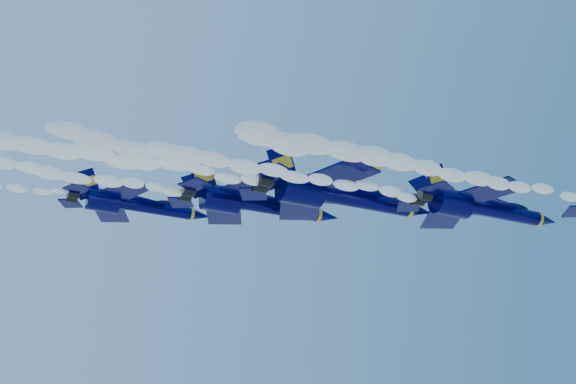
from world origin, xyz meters
name	(u,v)px	position (x,y,z in m)	size (l,w,h in m)	color
smoke_trail_jet_lead	(435,169)	(-4.45, -11.70, 151.49)	(32.56, 1.78, 1.60)	white
jet_second	(480,207)	(7.45, -2.29, 153.91)	(16.62, 13.63, 6.18)	#01003C
smoke_trail_jet_second	(252,167)	(-15.93, -2.29, 153.54)	(32.56, 1.72, 1.55)	white
jet_third	(337,195)	(-5.30, 2.69, 154.88)	(19.02, 15.60, 7.07)	#01003C
smoke_trail_jet_third	(73,151)	(-29.71, 2.69, 154.49)	(32.56, 1.97, 1.77)	white
jet_fourth	(253,203)	(-10.53, 11.19, 156.38)	(17.62, 14.46, 6.55)	#01003C
smoke_trail_jet_fourth	(8,165)	(-34.34, 11.19, 156.00)	(32.56, 1.82, 1.64)	white
jet_fifth	(132,204)	(-20.92, 20.87, 158.18)	(15.96, 13.09, 5.93)	#01003C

